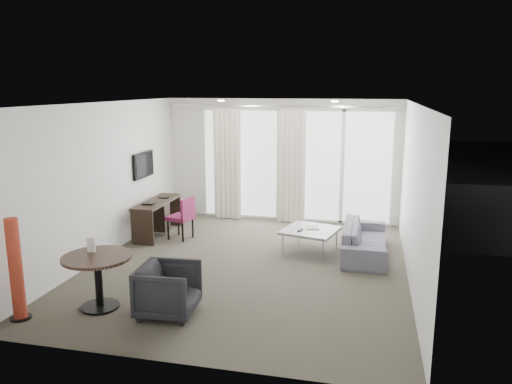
% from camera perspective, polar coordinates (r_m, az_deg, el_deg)
% --- Properties ---
extents(floor, '(5.00, 6.00, 0.00)m').
position_cam_1_polar(floor, '(8.18, -0.96, -8.42)').
color(floor, '#474237').
rests_on(floor, ground).
extents(ceiling, '(5.00, 6.00, 0.00)m').
position_cam_1_polar(ceiling, '(7.67, -1.03, 10.10)').
color(ceiling, white).
rests_on(ceiling, ground).
extents(wall_left, '(0.00, 6.00, 2.60)m').
position_cam_1_polar(wall_left, '(8.76, -17.07, 1.25)').
color(wall_left, silver).
rests_on(wall_left, ground).
extents(wall_right, '(0.00, 6.00, 2.60)m').
position_cam_1_polar(wall_right, '(7.63, 17.56, -0.32)').
color(wall_right, silver).
rests_on(wall_right, ground).
extents(wall_front, '(5.00, 0.00, 2.60)m').
position_cam_1_polar(wall_front, '(5.06, -9.29, -6.06)').
color(wall_front, silver).
rests_on(wall_front, ground).
extents(window_panel, '(4.00, 0.02, 2.38)m').
position_cam_1_polar(window_panel, '(10.67, 4.47, 3.05)').
color(window_panel, white).
rests_on(window_panel, ground).
extents(window_frame, '(4.10, 0.06, 2.44)m').
position_cam_1_polar(window_frame, '(10.65, 4.46, 3.03)').
color(window_frame, white).
rests_on(window_frame, ground).
extents(curtain_left, '(0.60, 0.20, 2.38)m').
position_cam_1_polar(curtain_left, '(10.82, -3.29, 3.19)').
color(curtain_left, beige).
rests_on(curtain_left, ground).
extents(curtain_right, '(0.60, 0.20, 2.38)m').
position_cam_1_polar(curtain_right, '(10.51, 4.06, 2.92)').
color(curtain_right, beige).
rests_on(curtain_right, ground).
extents(curtain_track, '(4.80, 0.04, 0.04)m').
position_cam_1_polar(curtain_track, '(10.43, 2.79, 9.77)').
color(curtain_track, '#B2B2B7').
rests_on(curtain_track, ceiling).
extents(downlight_a, '(0.12, 0.12, 0.02)m').
position_cam_1_polar(downlight_a, '(9.45, -4.02, 10.37)').
color(downlight_a, '#FFE0B2').
rests_on(downlight_a, ceiling).
extents(downlight_b, '(0.12, 0.12, 0.02)m').
position_cam_1_polar(downlight_b, '(9.07, 8.99, 10.19)').
color(downlight_b, '#FFE0B2').
rests_on(downlight_b, ceiling).
extents(desk, '(0.45, 1.44, 0.68)m').
position_cam_1_polar(desk, '(9.92, -11.18, -2.92)').
color(desk, black).
rests_on(desk, floor).
extents(tv, '(0.05, 0.80, 0.50)m').
position_cam_1_polar(tv, '(9.99, -12.74, 3.05)').
color(tv, black).
rests_on(tv, wall_left).
extents(desk_chair, '(0.53, 0.51, 0.81)m').
position_cam_1_polar(desk_chair, '(9.58, -8.65, -2.96)').
color(desk_chair, maroon).
rests_on(desk_chair, floor).
extents(round_table, '(1.07, 1.07, 0.71)m').
position_cam_1_polar(round_table, '(6.91, -17.55, -9.77)').
color(round_table, '#301F17').
rests_on(round_table, floor).
extents(menu_card, '(0.11, 0.04, 0.20)m').
position_cam_1_polar(menu_card, '(6.95, -18.28, -6.51)').
color(menu_card, white).
rests_on(menu_card, round_table).
extents(red_lamp, '(0.32, 0.32, 1.30)m').
position_cam_1_polar(red_lamp, '(6.86, -25.76, -7.98)').
color(red_lamp, '#9C301D').
rests_on(red_lamp, floor).
extents(tub_armchair, '(0.77, 0.75, 0.66)m').
position_cam_1_polar(tub_armchair, '(6.52, -10.00, -10.97)').
color(tub_armchair, black).
rests_on(tub_armchair, floor).
extents(coffee_table, '(1.08, 1.08, 0.40)m').
position_cam_1_polar(coffee_table, '(8.87, 6.20, -5.49)').
color(coffee_table, gray).
rests_on(coffee_table, floor).
extents(remote, '(0.10, 0.19, 0.02)m').
position_cam_1_polar(remote, '(8.72, 5.08, -4.66)').
color(remote, black).
rests_on(remote, coffee_table).
extents(magazine, '(0.28, 0.32, 0.02)m').
position_cam_1_polar(magazine, '(8.91, 6.39, -4.33)').
color(magazine, gray).
rests_on(magazine, coffee_table).
extents(sofa, '(0.72, 1.84, 0.54)m').
position_cam_1_polar(sofa, '(8.82, 12.33, -5.32)').
color(sofa, '#5B5A69').
rests_on(sofa, floor).
extents(terrace_slab, '(5.60, 3.00, 0.12)m').
position_cam_1_polar(terrace_slab, '(12.39, 5.43, -1.66)').
color(terrace_slab, '#4D4D50').
rests_on(terrace_slab, ground).
extents(rattan_chair_a, '(0.72, 0.72, 0.83)m').
position_cam_1_polar(rattan_chair_a, '(12.12, 6.31, 0.33)').
color(rattan_chair_a, brown).
rests_on(rattan_chair_a, terrace_slab).
extents(rattan_chair_b, '(0.68, 0.68, 0.85)m').
position_cam_1_polar(rattan_chair_b, '(12.28, 10.69, 0.38)').
color(rattan_chair_b, brown).
rests_on(rattan_chair_b, terrace_slab).
extents(rattan_table, '(0.64, 0.64, 0.55)m').
position_cam_1_polar(rattan_table, '(11.75, 9.17, -0.84)').
color(rattan_table, brown).
rests_on(rattan_table, terrace_slab).
extents(balustrade, '(5.50, 0.06, 1.05)m').
position_cam_1_polar(balustrade, '(13.68, 6.29, 2.02)').
color(balustrade, '#B2B2B7').
rests_on(balustrade, terrace_slab).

